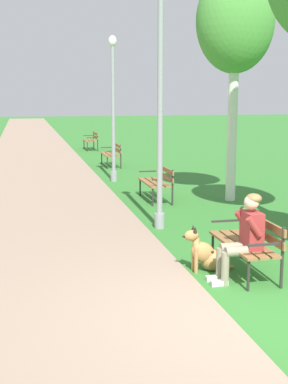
# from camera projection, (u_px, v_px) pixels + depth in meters

# --- Properties ---
(ground_plane) EXTENTS (120.00, 120.00, 0.00)m
(ground_plane) POSITION_uv_depth(u_px,v_px,m) (254.00, 318.00, 6.27)
(ground_plane) COLOR #33752D
(paved_path) EXTENTS (3.62, 60.00, 0.04)m
(paved_path) POSITION_uv_depth(u_px,v_px,m) (32.00, 143.00, 28.83)
(paved_path) COLOR gray
(paved_path) RESTS_ON ground
(park_bench_near) EXTENTS (0.55, 1.50, 0.85)m
(park_bench_near) POSITION_uv_depth(u_px,v_px,m) (249.00, 239.00, 7.75)
(park_bench_near) COLOR olive
(park_bench_near) RESTS_ON ground
(park_bench_mid) EXTENTS (0.55, 1.50, 0.85)m
(park_bench_mid) POSITION_uv_depth(u_px,v_px,m) (158.00, 180.00, 13.17)
(park_bench_mid) COLOR olive
(park_bench_mid) RESTS_ON ground
(park_bench_far) EXTENTS (0.55, 1.50, 0.85)m
(park_bench_far) POSITION_uv_depth(u_px,v_px,m) (112.00, 152.00, 19.41)
(park_bench_far) COLOR olive
(park_bench_far) RESTS_ON ground
(park_bench_furthest) EXTENTS (0.55, 1.50, 0.85)m
(park_bench_furthest) POSITION_uv_depth(u_px,v_px,m) (92.00, 139.00, 25.25)
(park_bench_furthest) COLOR olive
(park_bench_furthest) RESTS_ON ground
(person_seated_on_near_bench) EXTENTS (0.74, 0.49, 1.25)m
(person_seated_on_near_bench) POSITION_uv_depth(u_px,v_px,m) (244.00, 234.00, 7.38)
(person_seated_on_near_bench) COLOR gray
(person_seated_on_near_bench) RESTS_ON ground
(dog_shepherd) EXTENTS (0.83, 0.29, 0.71)m
(dog_shepherd) POSITION_uv_depth(u_px,v_px,m) (206.00, 254.00, 7.89)
(dog_shepherd) COLOR #B27F47
(dog_shepherd) RESTS_ON ground
(lamp_post_near) EXTENTS (0.24, 0.24, 4.75)m
(lamp_post_near) POSITION_uv_depth(u_px,v_px,m) (160.00, 102.00, 10.04)
(lamp_post_near) COLOR gray
(lamp_post_near) RESTS_ON ground
(lamp_post_mid) EXTENTS (0.24, 0.24, 4.27)m
(lamp_post_mid) POSITION_uv_depth(u_px,v_px,m) (113.00, 108.00, 15.73)
(lamp_post_mid) COLOR gray
(lamp_post_mid) RESTS_ON ground
(birch_tree_third) EXTENTS (1.87, 1.61, 5.50)m
(birch_tree_third) POSITION_uv_depth(u_px,v_px,m) (235.00, 24.00, 12.48)
(birch_tree_third) COLOR silver
(birch_tree_third) RESTS_ON ground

